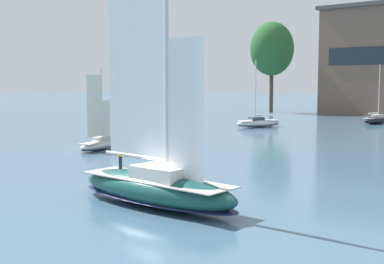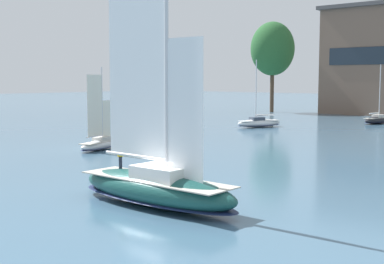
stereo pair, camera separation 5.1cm
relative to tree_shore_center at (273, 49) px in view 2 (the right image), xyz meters
name	(u,v)px [view 2 (the right image)]	position (x,y,z in m)	size (l,w,h in m)	color
ground_plane	(156,206)	(39.12, -73.03, -12.77)	(400.00, 400.00, 0.00)	#42667F
tree_shore_center	(273,49)	(0.00, 0.00, 0.00)	(8.86, 8.86, 18.24)	#4C3828
sailboat_main	(156,184)	(39.14, -73.03, -11.60)	(10.89, 3.08, 14.94)	#194C47
sailboat_moored_near_marina	(100,143)	(19.05, -60.39, -12.07)	(3.09, 5.95, 7.90)	silver
sailboat_moored_mid_channel	(259,123)	(17.25, -30.42, -12.12)	(4.60, 7.02, 9.43)	silver
sailboat_moored_far_slip	(377,120)	(27.46, -13.60, -12.16)	(2.62, 6.67, 8.94)	#232328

